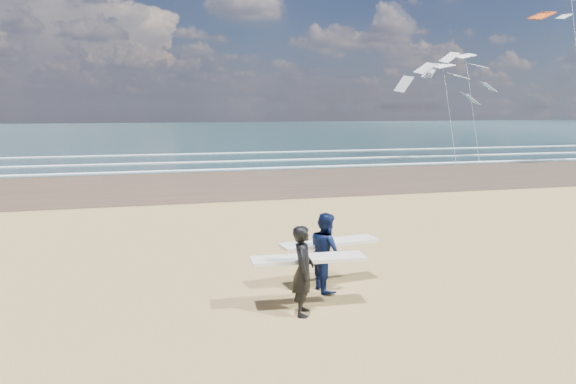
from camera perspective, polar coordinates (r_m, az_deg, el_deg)
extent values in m
cube|color=#483626|center=(34.74, 25.52, 2.18)|extent=(220.00, 12.00, 0.01)
cube|color=#193337|center=(83.59, 1.23, 6.80)|extent=(220.00, 100.00, 0.02)
cube|color=white|center=(38.52, 21.00, 3.16)|extent=(220.00, 0.50, 0.05)
cube|color=white|center=(42.43, 17.37, 3.88)|extent=(220.00, 0.50, 0.05)
cube|color=white|center=(48.07, 13.33, 4.66)|extent=(220.00, 0.50, 0.05)
imported|color=black|center=(9.59, 1.69, -8.72)|extent=(0.58, 0.71, 1.70)
cube|color=white|center=(9.93, 2.26, -7.40)|extent=(2.23, 0.65, 0.07)
imported|color=#0B163F|center=(10.87, 4.24, -6.63)|extent=(0.69, 0.85, 1.67)
cube|color=white|center=(11.23, 4.65, -5.62)|extent=(2.25, 0.82, 0.07)
cube|color=slate|center=(37.18, 18.18, 3.11)|extent=(0.12, 0.12, 0.10)
cube|color=slate|center=(38.84, 20.50, 3.24)|extent=(0.12, 0.12, 0.10)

